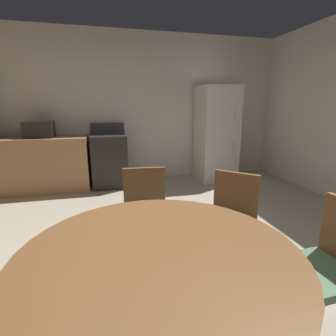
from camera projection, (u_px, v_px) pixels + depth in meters
ground_plane at (173, 270)px, 2.25m from camera, size 14.00×14.00×0.00m
wall_back at (132, 109)px, 4.78m from camera, size 6.00×0.12×2.70m
kitchen_counter at (30, 165)px, 4.21m from camera, size 1.89×0.60×0.90m
oven_range at (109, 160)px, 4.51m from camera, size 0.60×0.60×1.10m
refrigerator at (216, 134)px, 4.83m from camera, size 0.68×0.68×1.76m
microwave at (39, 130)px, 4.12m from camera, size 0.44×0.32×0.26m
dining_table at (160, 279)px, 1.22m from camera, size 1.32×1.32×0.76m
chair_north at (146, 211)px, 2.26m from camera, size 0.43×0.43×0.87m
chair_east at (332, 262)px, 1.52m from camera, size 0.41×0.41×0.87m
chair_northeast at (230, 218)px, 2.12m from camera, size 0.57×0.57×0.87m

